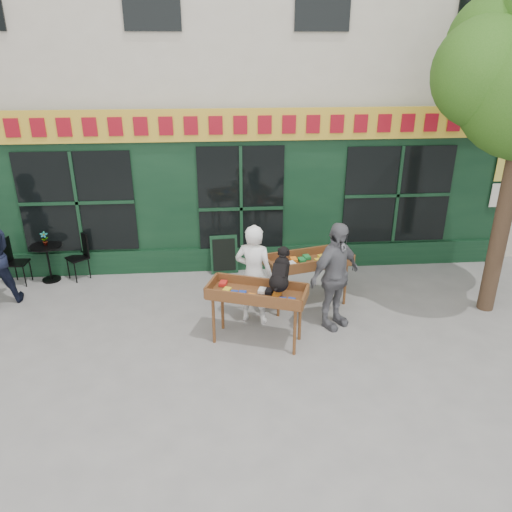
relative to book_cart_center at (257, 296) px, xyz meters
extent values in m
plane|color=slate|center=(-0.09, 0.44, -0.82)|extent=(80.00, 80.00, 0.00)
cube|color=beige|center=(-0.09, 6.44, 4.18)|extent=(14.00, 7.00, 10.00)
cube|color=black|center=(-0.09, 2.86, 0.78)|extent=(11.00, 0.16, 3.20)
cube|color=gold|center=(-0.09, 2.74, 2.18)|extent=(11.00, 0.06, 0.60)
cube|color=maroon|center=(-0.09, 2.70, 2.18)|extent=(9.60, 0.03, 0.34)
cube|color=black|center=(-0.09, 2.76, -0.57)|extent=(11.00, 0.10, 0.50)
cube|color=black|center=(-0.09, 2.76, 0.53)|extent=(1.70, 0.05, 2.50)
cube|color=black|center=(-3.29, 2.76, 0.73)|extent=(2.20, 0.05, 2.00)
cube|color=black|center=(3.11, 2.76, 0.73)|extent=(2.20, 0.05, 2.00)
cube|color=silver|center=(5.31, 2.74, 0.68)|extent=(0.42, 0.02, 0.50)
cube|color=#E5D14C|center=(5.31, 2.74, 1.23)|extent=(0.42, 0.02, 0.50)
cube|color=silver|center=(5.31, 2.74, 1.78)|extent=(0.42, 0.02, 0.50)
cylinder|color=#382619|center=(4.21, 0.74, 0.98)|extent=(0.28, 0.28, 3.60)
sphere|color=#255613|center=(3.61, 0.94, 3.18)|extent=(1.70, 1.70, 1.70)
sphere|color=#255613|center=(3.91, 1.34, 3.58)|extent=(1.60, 1.60, 1.60)
cylinder|color=brown|center=(-0.69, 0.01, -0.42)|extent=(0.05, 0.05, 0.80)
cylinder|color=brown|center=(0.54, -0.42, -0.42)|extent=(0.05, 0.05, 0.80)
cylinder|color=brown|center=(-0.54, 0.42, -0.42)|extent=(0.05, 0.05, 0.80)
cylinder|color=brown|center=(0.69, -0.01, -0.42)|extent=(0.05, 0.05, 0.80)
cube|color=brown|center=(0.00, 0.00, 0.00)|extent=(1.61, 1.05, 0.05)
cube|color=brown|center=(-0.10, -0.27, 0.08)|extent=(1.43, 0.54, 0.18)
cube|color=brown|center=(0.10, 0.27, 0.08)|extent=(1.43, 0.54, 0.18)
cube|color=brown|center=(0.00, 0.00, 0.06)|extent=(1.36, 0.81, 0.06)
imported|color=white|center=(0.00, 0.65, 0.05)|extent=(0.74, 0.61, 1.75)
cylinder|color=brown|center=(0.44, 0.76, -0.42)|extent=(0.05, 0.05, 0.80)
cylinder|color=brown|center=(1.69, 1.09, -0.42)|extent=(0.05, 0.05, 0.80)
cylinder|color=brown|center=(0.32, 1.18, -0.42)|extent=(0.05, 0.05, 0.80)
cylinder|color=brown|center=(1.58, 1.52, -0.42)|extent=(0.05, 0.05, 0.80)
cube|color=brown|center=(1.01, 1.14, 0.00)|extent=(1.60, 0.95, 0.05)
cube|color=brown|center=(1.08, 0.86, 0.08)|extent=(1.46, 0.43, 0.18)
cube|color=brown|center=(0.93, 1.42, 0.08)|extent=(1.46, 0.43, 0.18)
cube|color=brown|center=(1.01, 1.14, 0.06)|extent=(1.36, 0.72, 0.06)
imported|color=slate|center=(1.31, 0.39, 0.10)|extent=(1.14, 0.98, 1.84)
cylinder|color=black|center=(-3.96, 2.53, -0.80)|extent=(0.36, 0.36, 0.03)
cylinder|color=black|center=(-3.96, 2.53, -0.44)|extent=(0.04, 0.04, 0.72)
cylinder|color=black|center=(-3.96, 2.53, -0.07)|extent=(0.60, 0.60, 0.03)
cube|color=black|center=(-4.51, 2.43, -0.37)|extent=(0.38, 0.38, 0.03)
cube|color=black|center=(-4.68, 2.44, -0.12)|extent=(0.05, 0.36, 0.50)
cylinder|color=black|center=(-4.37, 2.27, -0.60)|extent=(0.02, 0.02, 0.44)
cylinder|color=black|center=(-4.35, 2.57, -0.60)|extent=(0.02, 0.02, 0.44)
cylinder|color=black|center=(-4.67, 2.29, -0.60)|extent=(0.02, 0.02, 0.44)
cylinder|color=black|center=(-4.65, 2.59, -0.60)|extent=(0.02, 0.02, 0.44)
cube|color=black|center=(-3.41, 2.58, -0.37)|extent=(0.51, 0.51, 0.03)
cube|color=black|center=(-3.28, 2.69, -0.12)|extent=(0.26, 0.29, 0.50)
cylinder|color=black|center=(-3.62, 2.60, -0.60)|extent=(0.02, 0.02, 0.44)
cylinder|color=black|center=(-3.42, 2.37, -0.60)|extent=(0.02, 0.02, 0.44)
cylinder|color=black|center=(-3.39, 2.79, -0.60)|extent=(0.02, 0.02, 0.44)
cylinder|color=black|center=(-3.19, 2.57, -0.60)|extent=(0.02, 0.02, 0.44)
imported|color=gray|center=(-3.96, 2.53, 0.08)|extent=(0.17, 0.13, 0.28)
cube|color=black|center=(-0.46, 2.64, -0.42)|extent=(0.57, 0.23, 0.79)
cube|color=black|center=(-0.46, 2.62, -0.42)|extent=(0.47, 0.20, 0.65)
camera|label=1|loc=(-0.56, -6.82, 3.64)|focal=35.00mm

